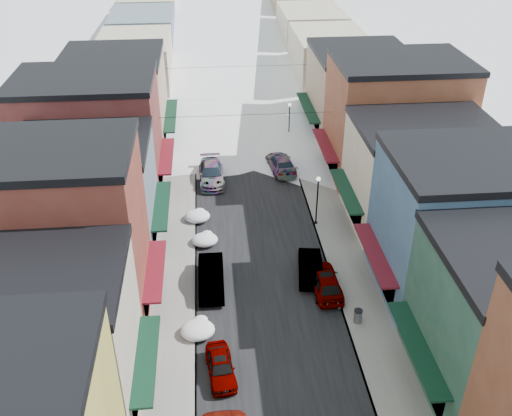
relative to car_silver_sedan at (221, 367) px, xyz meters
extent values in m
cube|color=black|center=(3.52, 46.07, -0.67)|extent=(10.00, 160.00, 0.01)
cube|color=gray|center=(-3.08, 46.07, -0.60)|extent=(3.20, 160.00, 0.15)
cube|color=gray|center=(10.12, 46.07, -0.60)|extent=(3.20, 160.00, 0.15)
cube|color=slate|center=(-1.53, 46.07, -0.60)|extent=(0.10, 160.00, 0.15)
cube|color=slate|center=(8.57, 46.07, -0.60)|extent=(0.10, 160.00, 0.15)
cube|color=#B8AD94|center=(-9.68, -1.43, 3.83)|extent=(10.00, 8.00, 9.00)
cube|color=black|center=(-9.68, -1.43, 8.58)|extent=(10.20, 8.20, 0.50)
cube|color=black|center=(-4.08, -1.43, 2.53)|extent=(1.20, 6.80, 0.15)
cube|color=maroon|center=(-10.18, 6.57, 5.33)|extent=(11.00, 8.00, 12.00)
cube|color=black|center=(-10.18, 6.57, 11.58)|extent=(11.20, 8.20, 0.50)
cube|color=maroon|center=(-4.08, 6.57, 2.53)|extent=(1.20, 6.80, 0.15)
cube|color=slate|center=(-9.68, 15.07, 3.58)|extent=(10.00, 9.00, 8.50)
cube|color=black|center=(-9.68, 15.07, 8.08)|extent=(10.20, 9.20, 0.50)
cube|color=black|center=(-4.08, 15.07, 2.53)|extent=(1.20, 7.65, 0.15)
cube|color=maroon|center=(-10.68, 24.07, 4.58)|extent=(12.00, 9.00, 10.50)
cube|color=black|center=(-10.68, 24.07, 10.08)|extent=(12.20, 9.20, 0.50)
cube|color=maroon|center=(-4.08, 24.07, 2.53)|extent=(1.20, 7.65, 0.15)
cube|color=tan|center=(-9.68, 34.07, 4.08)|extent=(10.00, 11.00, 9.50)
cube|color=black|center=(-9.68, 34.07, 9.08)|extent=(10.20, 11.20, 0.50)
cube|color=black|center=(-4.08, 34.07, 2.53)|extent=(1.20, 9.35, 0.15)
cube|color=black|center=(11.12, -1.93, 2.53)|extent=(1.20, 7.65, 0.15)
cube|color=#335474|center=(16.72, 7.07, 4.33)|extent=(10.00, 9.00, 10.00)
cube|color=black|center=(16.72, 7.07, 9.58)|extent=(10.20, 9.20, 0.50)
cube|color=maroon|center=(11.12, 7.07, 2.53)|extent=(1.20, 7.65, 0.15)
cube|color=beige|center=(17.22, 16.07, 3.58)|extent=(11.00, 9.00, 8.50)
cube|color=black|center=(17.22, 16.07, 8.08)|extent=(11.20, 9.20, 0.50)
cube|color=black|center=(11.12, 16.07, 2.53)|extent=(1.20, 7.65, 0.15)
cube|color=brown|center=(17.72, 25.07, 4.83)|extent=(12.00, 9.00, 11.00)
cube|color=black|center=(17.72, 25.07, 10.58)|extent=(12.20, 9.20, 0.50)
cube|color=maroon|center=(11.12, 25.07, 2.53)|extent=(1.20, 7.65, 0.15)
cube|color=#967A62|center=(16.72, 35.07, 3.83)|extent=(10.00, 11.00, 9.00)
cube|color=black|center=(16.72, 35.07, 8.58)|extent=(10.20, 11.20, 0.50)
cube|color=black|center=(11.12, 35.07, 2.53)|extent=(1.20, 9.35, 0.15)
cube|color=gray|center=(-8.98, 48.07, 3.33)|extent=(9.00, 13.00, 8.00)
cube|color=gray|center=(16.02, 48.07, 3.33)|extent=(9.00, 13.00, 8.00)
cube|color=gray|center=(-8.98, 62.07, 3.33)|extent=(9.00, 13.00, 8.00)
cube|color=gray|center=(16.02, 62.07, 3.33)|extent=(9.00, 13.00, 8.00)
cube|color=gray|center=(-8.98, 76.07, 3.33)|extent=(9.00, 13.00, 8.00)
cube|color=gray|center=(16.02, 76.07, 3.33)|extent=(9.00, 13.00, 8.00)
cube|color=gray|center=(-8.98, 90.07, 3.33)|extent=(9.00, 13.00, 8.00)
cylinder|color=black|center=(3.52, 26.07, 5.53)|extent=(16.40, 0.04, 0.04)
cylinder|color=black|center=(3.52, 41.07, 5.53)|extent=(16.40, 0.04, 0.04)
imported|color=#A3A6AB|center=(0.00, 0.00, 0.00)|extent=(2.03, 4.10, 1.34)
imported|color=black|center=(-0.37, 8.46, 0.19)|extent=(1.85, 5.23, 1.72)
imported|color=#A6A8AF|center=(0.02, 24.66, 0.17)|extent=(2.52, 5.88, 1.69)
imported|color=black|center=(7.02, 9.16, 0.13)|extent=(2.34, 5.03, 1.60)
imported|color=gray|center=(7.82, 7.30, 0.17)|extent=(2.09, 4.96, 1.68)
imported|color=black|center=(7.02, 26.33, 0.13)|extent=(2.92, 5.77, 1.61)
imported|color=#9B9DA3|center=(2.86, 46.20, 0.14)|extent=(2.37, 4.91, 1.62)
imported|color=silver|center=(4.13, 51.60, 0.19)|extent=(3.10, 6.30, 1.72)
cylinder|color=slate|center=(9.31, 3.66, -0.05)|extent=(0.55, 0.55, 0.94)
cylinder|color=black|center=(9.31, 3.66, 0.44)|extent=(0.59, 0.59, 0.06)
cylinder|color=black|center=(8.72, 16.05, -0.47)|extent=(0.31, 0.31, 0.10)
cylinder|color=black|center=(8.72, 16.05, 1.55)|extent=(0.12, 0.12, 4.14)
sphere|color=white|center=(8.72, 16.05, 3.77)|extent=(0.37, 0.37, 0.37)
cylinder|color=black|center=(8.78, 33.26, -0.47)|extent=(0.30, 0.30, 0.10)
cylinder|color=black|center=(8.78, 33.26, 1.46)|extent=(0.12, 0.12, 3.97)
sphere|color=white|center=(8.78, 33.26, 3.60)|extent=(0.36, 0.36, 0.36)
ellipsoid|color=white|center=(-1.38, 3.46, -0.19)|extent=(2.26, 1.91, 0.96)
ellipsoid|color=white|center=(-1.18, 4.66, -0.43)|extent=(0.97, 0.87, 0.48)
ellipsoid|color=white|center=(-0.78, 13.91, -0.22)|extent=(2.12, 1.80, 0.90)
ellipsoid|color=white|center=(-0.58, 15.11, -0.45)|extent=(0.91, 0.82, 0.45)
ellipsoid|color=white|center=(-1.38, 17.54, -0.21)|extent=(2.20, 1.87, 0.93)
ellipsoid|color=white|center=(-1.18, 18.74, -0.44)|extent=(0.94, 0.85, 0.47)
camera|label=1|loc=(-0.06, -24.40, 25.90)|focal=40.00mm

